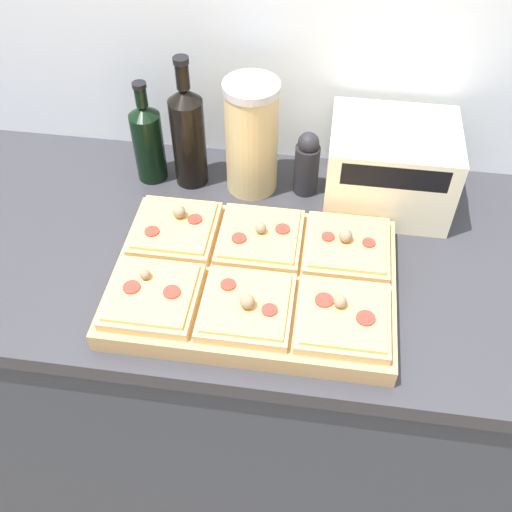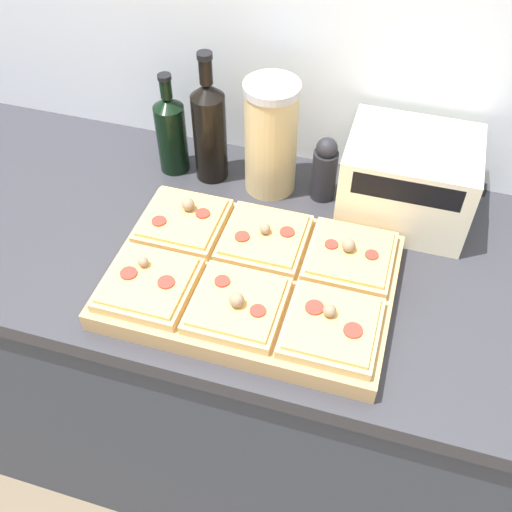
{
  "view_description": "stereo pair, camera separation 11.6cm",
  "coord_description": "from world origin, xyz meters",
  "px_view_note": "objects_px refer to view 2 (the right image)",
  "views": [
    {
      "loc": [
        0.07,
        -0.54,
        1.83
      ],
      "look_at": [
        -0.04,
        0.24,
        0.99
      ],
      "focal_mm": 42.0,
      "sensor_mm": 36.0,
      "label": 1
    },
    {
      "loc": [
        0.18,
        -0.52,
        1.83
      ],
      "look_at": [
        -0.04,
        0.24,
        0.99
      ],
      "focal_mm": 42.0,
      "sensor_mm": 36.0,
      "label": 2
    }
  ],
  "objects_px": {
    "wine_bottle": "(210,129)",
    "toaster_oven": "(408,180)",
    "grain_jar_tall": "(271,138)",
    "pepper_mill": "(325,169)",
    "cutting_board": "(252,281)",
    "olive_oil_bottle": "(171,132)"
  },
  "relations": [
    {
      "from": "olive_oil_bottle",
      "to": "wine_bottle",
      "type": "xyz_separation_m",
      "value": [
        0.09,
        0.0,
        0.03
      ]
    },
    {
      "from": "wine_bottle",
      "to": "cutting_board",
      "type": "bearing_deg",
      "value": -58.42
    },
    {
      "from": "wine_bottle",
      "to": "toaster_oven",
      "type": "height_order",
      "value": "wine_bottle"
    },
    {
      "from": "toaster_oven",
      "to": "cutting_board",
      "type": "bearing_deg",
      "value": -129.98
    },
    {
      "from": "grain_jar_tall",
      "to": "pepper_mill",
      "type": "relative_size",
      "value": 1.7
    },
    {
      "from": "cutting_board",
      "to": "grain_jar_tall",
      "type": "distance_m",
      "value": 0.34
    },
    {
      "from": "wine_bottle",
      "to": "grain_jar_tall",
      "type": "xyz_separation_m",
      "value": [
        0.14,
        0.0,
        0.01
      ]
    },
    {
      "from": "toaster_oven",
      "to": "grain_jar_tall",
      "type": "bearing_deg",
      "value": 178.25
    },
    {
      "from": "pepper_mill",
      "to": "toaster_oven",
      "type": "xyz_separation_m",
      "value": [
        0.18,
        -0.01,
        0.02
      ]
    },
    {
      "from": "wine_bottle",
      "to": "pepper_mill",
      "type": "distance_m",
      "value": 0.27
    },
    {
      "from": "olive_oil_bottle",
      "to": "toaster_oven",
      "type": "distance_m",
      "value": 0.54
    },
    {
      "from": "grain_jar_tall",
      "to": "toaster_oven",
      "type": "relative_size",
      "value": 0.91
    },
    {
      "from": "cutting_board",
      "to": "toaster_oven",
      "type": "distance_m",
      "value": 0.4
    },
    {
      "from": "cutting_board",
      "to": "wine_bottle",
      "type": "xyz_separation_m",
      "value": [
        -0.19,
        0.31,
        0.11
      ]
    },
    {
      "from": "olive_oil_bottle",
      "to": "grain_jar_tall",
      "type": "xyz_separation_m",
      "value": [
        0.24,
        0.0,
        0.03
      ]
    },
    {
      "from": "wine_bottle",
      "to": "toaster_oven",
      "type": "bearing_deg",
      "value": -1.19
    },
    {
      "from": "pepper_mill",
      "to": "olive_oil_bottle",
      "type": "bearing_deg",
      "value": -180.0
    },
    {
      "from": "cutting_board",
      "to": "wine_bottle",
      "type": "bearing_deg",
      "value": 121.58
    },
    {
      "from": "olive_oil_bottle",
      "to": "grain_jar_tall",
      "type": "height_order",
      "value": "grain_jar_tall"
    },
    {
      "from": "grain_jar_tall",
      "to": "olive_oil_bottle",
      "type": "bearing_deg",
      "value": -180.0
    },
    {
      "from": "grain_jar_tall",
      "to": "pepper_mill",
      "type": "height_order",
      "value": "grain_jar_tall"
    },
    {
      "from": "cutting_board",
      "to": "olive_oil_bottle",
      "type": "height_order",
      "value": "olive_oil_bottle"
    }
  ]
}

